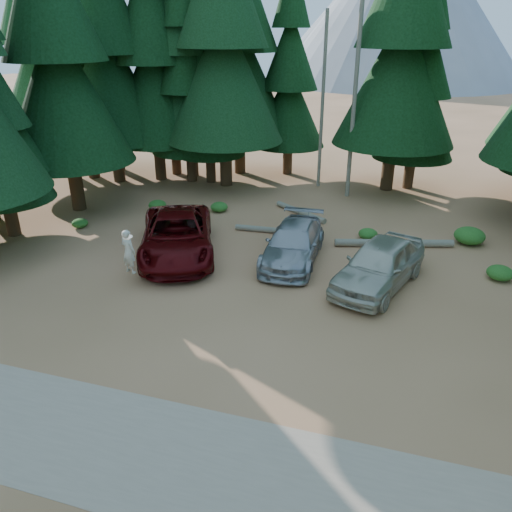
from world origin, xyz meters
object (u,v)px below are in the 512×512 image
at_px(red_pickup, 177,235).
at_px(frisbee_player, 128,251).
at_px(silver_minivan_right, 379,265).
at_px(log_mid, 300,212).
at_px(log_left, 275,231).
at_px(log_right, 394,243).
at_px(silver_minivan_center, 293,244).

xyz_separation_m(red_pickup, frisbee_player, (-0.47, -3.12, 0.53)).
height_order(silver_minivan_right, frisbee_player, frisbee_player).
bearing_deg(frisbee_player, red_pickup, -83.05).
relative_size(red_pickup, log_mid, 1.81).
bearing_deg(log_left, red_pickup, -136.51).
bearing_deg(silver_minivan_right, frisbee_player, -144.70).
height_order(silver_minivan_right, log_right, silver_minivan_right).
relative_size(red_pickup, silver_minivan_right, 1.23).
bearing_deg(red_pickup, log_mid, 34.92).
bearing_deg(log_left, silver_minivan_center, -64.44).
bearing_deg(log_mid, log_right, 4.72).
bearing_deg(red_pickup, frisbee_player, -122.29).
bearing_deg(log_left, frisbee_player, -123.23).
height_order(red_pickup, log_mid, red_pickup).
xyz_separation_m(red_pickup, log_mid, (4.01, 6.56, -0.76)).
bearing_deg(silver_minivan_center, frisbee_player, -145.31).
bearing_deg(frisbee_player, log_mid, -99.26).
height_order(silver_minivan_right, log_mid, silver_minivan_right).
height_order(log_left, log_right, log_right).
xyz_separation_m(silver_minivan_center, log_right, (4.04, 2.75, -0.59)).
bearing_deg(frisbee_player, silver_minivan_center, -127.68).
distance_m(red_pickup, silver_minivan_right, 8.57).
height_order(silver_minivan_center, log_right, silver_minivan_center).
relative_size(silver_minivan_right, frisbee_player, 3.05).
bearing_deg(silver_minivan_right, log_left, 160.38).
bearing_deg(silver_minivan_right, silver_minivan_center, 178.73).
bearing_deg(silver_minivan_center, silver_minivan_right, -21.86).
bearing_deg(silver_minivan_right, red_pickup, -164.16).
distance_m(silver_minivan_center, log_mid, 5.76).
bearing_deg(log_left, log_mid, 75.19).
bearing_deg(log_mid, frisbee_player, -79.77).
bearing_deg(log_right, log_mid, 133.85).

